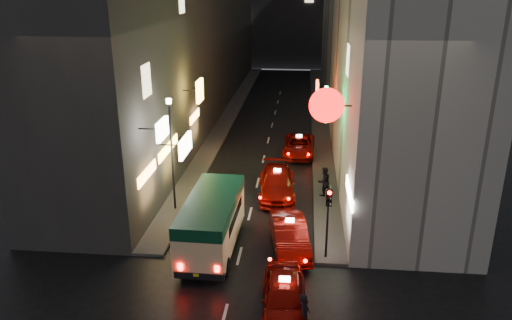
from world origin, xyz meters
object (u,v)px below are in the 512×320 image
(minibus, at_px, (212,218))
(traffic_light, at_px, (328,208))
(lamp_post, at_px, (172,147))
(taxi_near, at_px, (284,295))
(pedestrian_crossing, at_px, (304,312))

(minibus, distance_m, traffic_light, 5.45)
(traffic_light, distance_m, lamp_post, 9.42)
(taxi_near, relative_size, lamp_post, 0.89)
(taxi_near, bearing_deg, traffic_light, 67.03)
(minibus, relative_size, pedestrian_crossing, 3.35)
(taxi_near, bearing_deg, minibus, 128.51)
(lamp_post, bearing_deg, taxi_near, -53.06)
(pedestrian_crossing, bearing_deg, minibus, 43.85)
(taxi_near, distance_m, lamp_post, 11.14)
(traffic_light, bearing_deg, lamp_post, 151.09)
(minibus, xyz_separation_m, traffic_light, (5.34, -0.46, 0.99))
(lamp_post, bearing_deg, pedestrian_crossing, -53.17)
(pedestrian_crossing, relative_size, traffic_light, 0.54)
(minibus, bearing_deg, traffic_light, -4.88)
(traffic_light, height_order, lamp_post, lamp_post)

